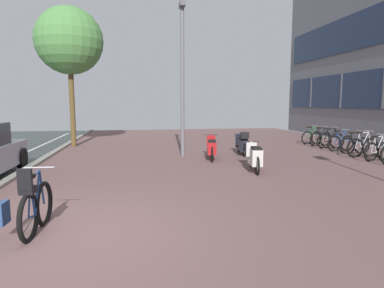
% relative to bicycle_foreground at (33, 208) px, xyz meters
% --- Properties ---
extents(ground, '(21.00, 40.00, 0.13)m').
position_rel_bicycle_foreground_xyz_m(ground, '(2.13, -0.17, -0.43)').
color(ground, '#2E3733').
extents(bicycle_foreground, '(0.70, 1.45, 1.12)m').
position_rel_bicycle_foreground_xyz_m(bicycle_foreground, '(0.00, 0.00, 0.00)').
color(bicycle_foreground, black).
rests_on(bicycle_foreground, ground).
extents(bicycle_rack_03, '(1.33, 0.48, 0.96)m').
position_rel_bicycle_foreground_xyz_m(bicycle_rack_03, '(10.02, 4.93, -0.06)').
color(bicycle_rack_03, black).
rests_on(bicycle_rack_03, ground).
extents(bicycle_rack_04, '(1.44, 0.48, 1.03)m').
position_rel_bicycle_foreground_xyz_m(bicycle_rack_04, '(10.04, 5.73, -0.04)').
color(bicycle_rack_04, black).
rests_on(bicycle_rack_04, ground).
extents(bicycle_rack_05, '(1.32, 0.48, 0.95)m').
position_rel_bicycle_foreground_xyz_m(bicycle_rack_05, '(10.28, 6.53, -0.07)').
color(bicycle_rack_05, black).
rests_on(bicycle_rack_05, ground).
extents(bicycle_rack_06, '(1.33, 0.48, 0.95)m').
position_rel_bicycle_foreground_xyz_m(bicycle_rack_06, '(10.19, 7.33, -0.07)').
color(bicycle_rack_06, black).
rests_on(bicycle_rack_06, ground).
extents(bicycle_rack_07, '(1.34, 0.48, 0.99)m').
position_rel_bicycle_foreground_xyz_m(bicycle_rack_07, '(10.23, 8.13, -0.06)').
color(bicycle_rack_07, black).
rests_on(bicycle_rack_07, ground).
extents(bicycle_rack_08, '(1.30, 0.47, 0.97)m').
position_rel_bicycle_foreground_xyz_m(bicycle_rack_08, '(10.22, 8.92, -0.06)').
color(bicycle_rack_08, black).
rests_on(bicycle_rack_08, ground).
extents(bicycle_rack_09, '(1.25, 0.48, 0.93)m').
position_rel_bicycle_foreground_xyz_m(bicycle_rack_09, '(10.22, 9.72, -0.07)').
color(bicycle_rack_09, black).
rests_on(bicycle_rack_09, ground).
extents(scooter_near, '(0.66, 1.86, 0.87)m').
position_rel_bicycle_foreground_xyz_m(scooter_near, '(4.28, 6.11, 0.00)').
color(scooter_near, black).
rests_on(scooter_near, ground).
extents(scooter_mid, '(0.64, 1.79, 0.85)m').
position_rel_bicycle_foreground_xyz_m(scooter_mid, '(5.07, 3.87, 0.01)').
color(scooter_mid, black).
rests_on(scooter_mid, ground).
extents(scooter_far, '(0.59, 1.72, 0.96)m').
position_rel_bicycle_foreground_xyz_m(scooter_far, '(5.69, 6.92, 0.03)').
color(scooter_far, black).
rests_on(scooter_far, ground).
extents(lamp_post, '(0.20, 0.52, 5.66)m').
position_rel_bicycle_foreground_xyz_m(lamp_post, '(3.35, 7.02, 2.75)').
color(lamp_post, slate).
rests_on(lamp_post, ground).
extents(street_tree, '(3.00, 3.00, 6.30)m').
position_rel_bicycle_foreground_xyz_m(street_tree, '(-1.28, 10.63, 4.38)').
color(street_tree, brown).
rests_on(street_tree, ground).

